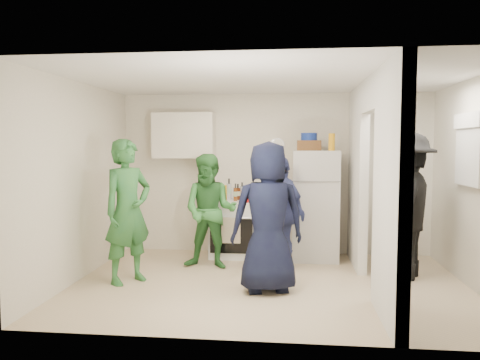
{
  "coord_description": "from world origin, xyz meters",
  "views": [
    {
      "loc": [
        0.25,
        -5.64,
        1.72
      ],
      "look_at": [
        -0.4,
        0.4,
        1.25
      ],
      "focal_mm": 35.0,
      "sensor_mm": 36.0,
      "label": 1
    }
  ],
  "objects_px": {
    "yellow_cup_stack_top": "(332,142)",
    "person_green_left": "(128,211)",
    "person_denim": "(280,212)",
    "person_green_center": "(210,211)",
    "stove": "(234,228)",
    "person_nook": "(406,205)",
    "wicker_basket": "(309,145)",
    "person_navy": "(268,217)",
    "fridge": "(315,205)",
    "blue_bowl": "(309,137)"
  },
  "relations": [
    {
      "from": "person_green_center",
      "to": "person_navy",
      "type": "bearing_deg",
      "value": -43.75
    },
    {
      "from": "fridge",
      "to": "yellow_cup_stack_top",
      "type": "distance_m",
      "value": 0.97
    },
    {
      "from": "person_green_left",
      "to": "person_denim",
      "type": "bearing_deg",
      "value": -27.97
    },
    {
      "from": "blue_bowl",
      "to": "person_nook",
      "type": "bearing_deg",
      "value": -36.98
    },
    {
      "from": "fridge",
      "to": "wicker_basket",
      "type": "height_order",
      "value": "wicker_basket"
    },
    {
      "from": "yellow_cup_stack_top",
      "to": "person_green_left",
      "type": "distance_m",
      "value": 3.04
    },
    {
      "from": "fridge",
      "to": "blue_bowl",
      "type": "distance_m",
      "value": 1.02
    },
    {
      "from": "wicker_basket",
      "to": "person_green_left",
      "type": "height_order",
      "value": "person_green_left"
    },
    {
      "from": "wicker_basket",
      "to": "person_nook",
      "type": "distance_m",
      "value": 1.69
    },
    {
      "from": "person_green_center",
      "to": "person_nook",
      "type": "relative_size",
      "value": 0.84
    },
    {
      "from": "person_green_left",
      "to": "person_green_center",
      "type": "bearing_deg",
      "value": -12.09
    },
    {
      "from": "person_green_left",
      "to": "fridge",
      "type": "bearing_deg",
      "value": -21.54
    },
    {
      "from": "blue_bowl",
      "to": "person_green_center",
      "type": "relative_size",
      "value": 0.15
    },
    {
      "from": "wicker_basket",
      "to": "person_navy",
      "type": "height_order",
      "value": "wicker_basket"
    },
    {
      "from": "stove",
      "to": "person_nook",
      "type": "xyz_separation_m",
      "value": [
        2.34,
        -0.89,
        0.51
      ]
    },
    {
      "from": "wicker_basket",
      "to": "person_denim",
      "type": "distance_m",
      "value": 1.19
    },
    {
      "from": "person_nook",
      "to": "person_green_left",
      "type": "bearing_deg",
      "value": -54.8
    },
    {
      "from": "person_green_left",
      "to": "person_green_center",
      "type": "relative_size",
      "value": 1.13
    },
    {
      "from": "wicker_basket",
      "to": "person_green_left",
      "type": "distance_m",
      "value": 2.83
    },
    {
      "from": "person_green_left",
      "to": "person_denim",
      "type": "relative_size",
      "value": 1.14
    },
    {
      "from": "wicker_basket",
      "to": "fridge",
      "type": "bearing_deg",
      "value": -26.57
    },
    {
      "from": "person_navy",
      "to": "person_denim",
      "type": "bearing_deg",
      "value": -109.99
    },
    {
      "from": "person_nook",
      "to": "wicker_basket",
      "type": "bearing_deg",
      "value": -101.29
    },
    {
      "from": "yellow_cup_stack_top",
      "to": "fridge",
      "type": "bearing_deg",
      "value": 155.56
    },
    {
      "from": "stove",
      "to": "fridge",
      "type": "xyz_separation_m",
      "value": [
        1.23,
        -0.03,
        0.38
      ]
    },
    {
      "from": "fridge",
      "to": "person_green_center",
      "type": "height_order",
      "value": "fridge"
    },
    {
      "from": "fridge",
      "to": "person_denim",
      "type": "distance_m",
      "value": 0.77
    },
    {
      "from": "stove",
      "to": "person_denim",
      "type": "xyz_separation_m",
      "value": [
        0.72,
        -0.61,
        0.35
      ]
    },
    {
      "from": "yellow_cup_stack_top",
      "to": "person_green_center",
      "type": "xyz_separation_m",
      "value": [
        -1.69,
        -0.57,
        -0.96
      ]
    },
    {
      "from": "person_denim",
      "to": "stove",
      "type": "bearing_deg",
      "value": -172.48
    },
    {
      "from": "fridge",
      "to": "person_green_center",
      "type": "relative_size",
      "value": 1.02
    },
    {
      "from": "yellow_cup_stack_top",
      "to": "person_denim",
      "type": "height_order",
      "value": "yellow_cup_stack_top"
    },
    {
      "from": "person_navy",
      "to": "wicker_basket",
      "type": "bearing_deg",
      "value": -121.04
    },
    {
      "from": "wicker_basket",
      "to": "person_green_left",
      "type": "bearing_deg",
      "value": -146.6
    },
    {
      "from": "yellow_cup_stack_top",
      "to": "person_green_left",
      "type": "xyz_separation_m",
      "value": [
        -2.58,
        -1.34,
        -0.86
      ]
    },
    {
      "from": "person_denim",
      "to": "yellow_cup_stack_top",
      "type": "bearing_deg",
      "value": 81.16
    },
    {
      "from": "wicker_basket",
      "to": "stove",
      "type": "bearing_deg",
      "value": -178.98
    },
    {
      "from": "stove",
      "to": "person_green_left",
      "type": "relative_size",
      "value": 0.48
    },
    {
      "from": "wicker_basket",
      "to": "person_green_center",
      "type": "height_order",
      "value": "wicker_basket"
    },
    {
      "from": "fridge",
      "to": "person_denim",
      "type": "relative_size",
      "value": 1.04
    },
    {
      "from": "person_green_left",
      "to": "person_nook",
      "type": "xyz_separation_m",
      "value": [
        3.47,
        0.58,
        0.05
      ]
    },
    {
      "from": "yellow_cup_stack_top",
      "to": "person_green_center",
      "type": "bearing_deg",
      "value": -161.4
    },
    {
      "from": "blue_bowl",
      "to": "stove",
      "type": "bearing_deg",
      "value": -178.98
    },
    {
      "from": "fridge",
      "to": "person_navy",
      "type": "relative_size",
      "value": 0.93
    },
    {
      "from": "person_green_center",
      "to": "person_navy",
      "type": "xyz_separation_m",
      "value": [
        0.84,
        -0.96,
        0.08
      ]
    },
    {
      "from": "yellow_cup_stack_top",
      "to": "person_green_center",
      "type": "height_order",
      "value": "yellow_cup_stack_top"
    },
    {
      "from": "fridge",
      "to": "person_green_left",
      "type": "bearing_deg",
      "value": -148.6
    },
    {
      "from": "blue_bowl",
      "to": "yellow_cup_stack_top",
      "type": "distance_m",
      "value": 0.36
    },
    {
      "from": "person_navy",
      "to": "person_nook",
      "type": "relative_size",
      "value": 0.93
    },
    {
      "from": "blue_bowl",
      "to": "person_green_center",
      "type": "xyz_separation_m",
      "value": [
        -1.37,
        -0.72,
        -1.04
      ]
    }
  ]
}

